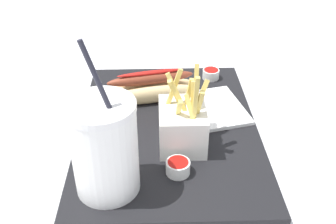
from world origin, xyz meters
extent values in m
cube|color=silver|center=(0.00, 0.00, -0.01)|extent=(2.40, 2.40, 0.02)
cube|color=black|center=(0.00, 0.00, 0.01)|extent=(0.46, 0.33, 0.02)
cylinder|color=white|center=(0.16, -0.09, 0.09)|extent=(0.10, 0.10, 0.14)
cylinder|color=white|center=(0.16, -0.09, 0.16)|extent=(0.10, 0.10, 0.01)
cylinder|color=#262633|center=(0.16, -0.09, 0.21)|extent=(0.01, 0.04, 0.10)
cube|color=white|center=(0.05, 0.02, 0.06)|extent=(0.10, 0.08, 0.07)
cube|color=#E5C660|center=(0.05, 0.01, 0.11)|extent=(0.03, 0.04, 0.08)
cube|color=#E5C660|center=(0.07, 0.04, 0.11)|extent=(0.04, 0.04, 0.08)
cube|color=#E5C660|center=(0.07, 0.01, 0.10)|extent=(0.03, 0.01, 0.05)
cube|color=#E5C660|center=(0.08, 0.04, 0.12)|extent=(0.01, 0.01, 0.09)
cube|color=#E5C660|center=(0.03, 0.01, 0.11)|extent=(0.01, 0.03, 0.08)
cube|color=#E5C660|center=(0.06, 0.04, 0.10)|extent=(0.02, 0.01, 0.08)
cube|color=#E5C660|center=(0.04, 0.03, 0.10)|extent=(0.01, 0.02, 0.07)
cube|color=#E5C660|center=(0.03, 0.04, 0.12)|extent=(0.03, 0.01, 0.08)
cube|color=#E5C660|center=(0.08, 0.03, 0.10)|extent=(0.03, 0.02, 0.06)
cube|color=#E5C660|center=(0.07, 0.05, 0.11)|extent=(0.03, 0.01, 0.07)
cube|color=#E5C660|center=(0.03, 0.01, 0.11)|extent=(0.03, 0.03, 0.07)
ellipsoid|color=#E5C689|center=(-0.08, -0.03, 0.04)|extent=(0.06, 0.19, 0.04)
ellipsoid|color=#E5C689|center=(-0.11, -0.03, 0.04)|extent=(0.06, 0.19, 0.04)
ellipsoid|color=brown|center=(-0.09, -0.03, 0.07)|extent=(0.06, 0.18, 0.02)
ellipsoid|color=red|center=(-0.09, -0.03, 0.08)|extent=(0.04, 0.13, 0.01)
cylinder|color=white|center=(-0.18, 0.10, 0.03)|extent=(0.04, 0.04, 0.02)
cylinder|color=#B2140F|center=(-0.18, 0.10, 0.04)|extent=(0.03, 0.03, 0.01)
cylinder|color=white|center=(0.13, 0.01, 0.03)|extent=(0.04, 0.04, 0.02)
cylinder|color=#B2140F|center=(0.13, 0.01, 0.04)|extent=(0.03, 0.03, 0.01)
cube|color=white|center=(-0.05, 0.09, 0.02)|extent=(0.16, 0.13, 0.01)
camera|label=1|loc=(0.59, -0.02, 0.44)|focal=42.21mm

